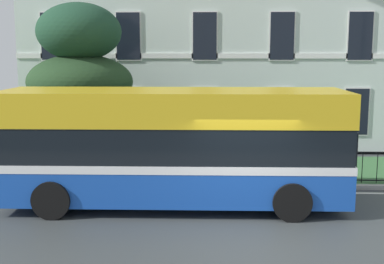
# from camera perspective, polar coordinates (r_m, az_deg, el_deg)

# --- Properties ---
(ground_plane) EXTENTS (60.00, 56.00, 0.18)m
(ground_plane) POSITION_cam_1_polar(r_m,az_deg,el_deg) (12.13, 6.21, -10.69)
(ground_plane) COLOR #3D4344
(georgian_townhouse) EXTENTS (18.38, 9.30, 11.13)m
(georgian_townhouse) POSITION_cam_1_polar(r_m,az_deg,el_deg) (24.50, 5.22, 12.93)
(georgian_townhouse) COLOR silver
(georgian_townhouse) RESTS_ON ground_plane
(iron_verge_railing) EXTENTS (14.89, 0.04, 0.97)m
(iron_verge_railing) POSITION_cam_1_polar(r_m,az_deg,el_deg) (15.48, 6.76, -3.84)
(iron_verge_railing) COLOR black
(iron_verge_railing) RESTS_ON ground_plane
(evergreen_tree) EXTENTS (5.15, 5.15, 5.62)m
(evergreen_tree) POSITION_cam_1_polar(r_m,az_deg,el_deg) (17.92, -12.37, 3.70)
(evergreen_tree) COLOR #423328
(evergreen_tree) RESTS_ON ground_plane
(single_decker_bus) EXTENTS (9.01, 2.74, 3.10)m
(single_decker_bus) POSITION_cam_1_polar(r_m,az_deg,el_deg) (13.21, -2.05, -1.56)
(single_decker_bus) COLOR #194CB3
(single_decker_bus) RESTS_ON ground_plane
(litter_bin) EXTENTS (0.50, 0.50, 1.18)m
(litter_bin) POSITION_cam_1_polar(r_m,az_deg,el_deg) (16.06, 11.25, -3.16)
(litter_bin) COLOR #4C4742
(litter_bin) RESTS_ON ground_plane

